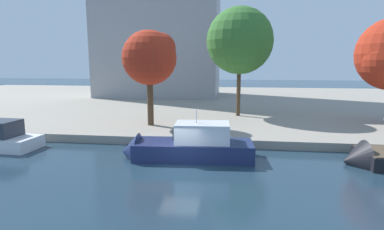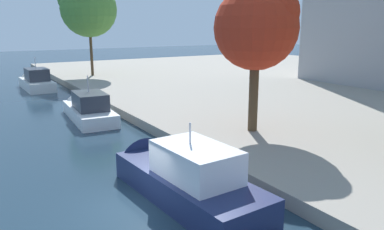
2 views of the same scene
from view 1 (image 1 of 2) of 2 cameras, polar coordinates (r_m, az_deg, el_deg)
ground_plane at (r=20.25m, az=-2.27°, el=-10.12°), size 220.00×220.00×0.00m
dock_promenade at (r=52.38m, az=3.94°, el=2.48°), size 120.00×55.00×0.71m
motor_yacht_2 at (r=22.39m, az=-1.19°, el=-6.19°), size 9.62×3.47×4.54m
tree_1 at (r=36.61m, az=8.99°, el=13.36°), size 7.57×7.78×12.39m
tree_2 at (r=30.58m, az=-7.69°, el=10.80°), size 5.29×5.29×9.26m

